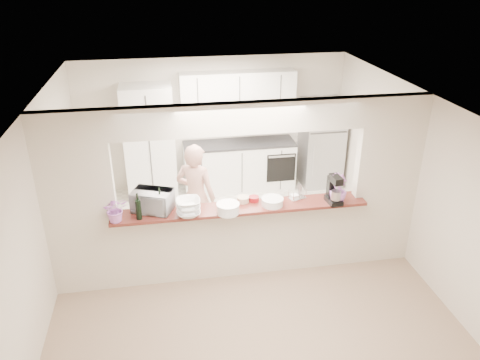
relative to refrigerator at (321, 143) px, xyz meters
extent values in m
plane|color=tan|center=(-2.05, -2.65, -0.85)|extent=(6.00, 6.00, 0.00)
cube|color=silver|center=(-2.05, -1.10, -0.84)|extent=(5.00, 2.90, 0.01)
cube|color=beige|center=(-4.10, -2.65, 0.40)|extent=(0.90, 0.15, 2.50)
cube|color=beige|center=(0.00, -2.65, 0.40)|extent=(0.90, 0.15, 2.50)
cube|color=beige|center=(-2.05, -2.65, 1.45)|extent=(3.20, 0.15, 0.40)
cube|color=beige|center=(-2.05, -2.65, -0.32)|extent=(3.20, 0.15, 1.05)
cube|color=maroon|center=(-2.05, -2.70, 0.22)|extent=(3.40, 0.38, 0.04)
cube|color=white|center=(-3.25, 0.05, 0.20)|extent=(0.90, 0.60, 2.10)
cube|color=white|center=(-1.60, 0.05, -0.40)|extent=(2.10, 0.60, 0.90)
cube|color=#303032|center=(-1.60, 0.05, 0.07)|extent=(2.10, 0.62, 0.04)
cube|color=white|center=(-1.60, 0.18, 1.02)|extent=(2.10, 0.35, 0.75)
cube|color=black|center=(-1.35, 0.07, 0.59)|extent=(0.75, 0.45, 0.12)
cube|color=black|center=(-0.85, -0.25, -0.35)|extent=(0.55, 0.02, 0.55)
cube|color=#B2B2B7|center=(0.00, 0.00, 0.00)|extent=(0.75, 0.70, 1.70)
imported|color=pink|center=(-3.65, -2.80, 0.41)|extent=(0.35, 0.32, 0.33)
cylinder|color=black|center=(-3.10, -2.70, 0.38)|extent=(0.07, 0.07, 0.27)
cylinder|color=black|center=(-3.10, -2.70, 0.56)|extent=(0.02, 0.02, 0.09)
cylinder|color=black|center=(-3.37, -2.80, 0.37)|extent=(0.07, 0.07, 0.27)
cylinder|color=black|center=(-3.37, -2.80, 0.56)|extent=(0.02, 0.02, 0.09)
imported|color=#B7B7BC|center=(-3.20, -2.60, 0.38)|extent=(0.60, 0.51, 0.28)
imported|color=white|center=(-2.75, -2.82, 0.35)|extent=(0.31, 0.31, 0.23)
cylinder|color=white|center=(-2.25, -2.84, 0.30)|extent=(0.29, 0.29, 0.13)
cylinder|color=white|center=(-2.25, -2.84, 0.37)|extent=(0.30, 0.30, 0.01)
cylinder|color=white|center=(-1.63, -2.73, 0.29)|extent=(0.29, 0.29, 0.10)
cylinder|color=white|center=(-1.63, -2.73, 0.34)|extent=(0.30, 0.30, 0.01)
cylinder|color=maroon|center=(-1.85, -2.57, 0.27)|extent=(0.14, 0.14, 0.07)
cylinder|color=tan|center=(-2.00, -2.57, 0.28)|extent=(0.16, 0.16, 0.08)
cube|color=silver|center=(-1.25, -2.60, 0.25)|extent=(0.26, 0.20, 0.01)
cube|color=white|center=(-1.25, -2.60, 0.28)|extent=(0.12, 0.12, 0.06)
cube|color=black|center=(-0.80, -2.80, 0.27)|extent=(0.19, 0.28, 0.07)
cube|color=black|center=(-0.81, -2.71, 0.45)|extent=(0.12, 0.10, 0.28)
cube|color=black|center=(-0.80, -2.81, 0.59)|extent=(0.13, 0.24, 0.09)
cylinder|color=#B7B7BC|center=(-0.80, -2.86, 0.38)|extent=(0.13, 0.13, 0.12)
imported|color=#B66BC7|center=(-0.75, -2.80, 0.44)|extent=(0.30, 0.30, 0.41)
imported|color=#D79C8C|center=(-2.58, -1.85, -0.01)|extent=(0.73, 0.64, 1.68)
camera|label=1|loc=(-3.00, -8.07, 3.21)|focal=35.00mm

